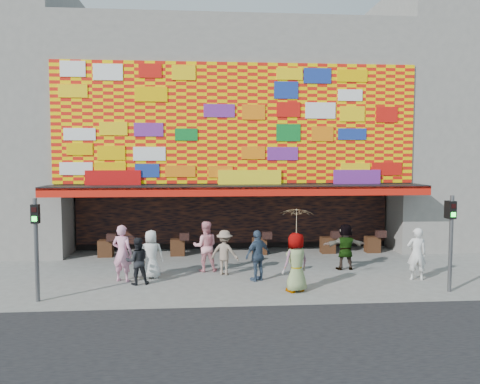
{
  "coord_description": "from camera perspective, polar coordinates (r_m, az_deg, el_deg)",
  "views": [
    {
      "loc": [
        -1.43,
        -15.19,
        4.15
      ],
      "look_at": [
        -0.05,
        2.0,
        2.89
      ],
      "focal_mm": 35.0,
      "sensor_mm": 36.0,
      "label": 1
    }
  ],
  "objects": [
    {
      "name": "ped_a",
      "position": [
        16.5,
        -10.77,
        -7.46
      ],
      "size": [
        0.85,
        0.58,
        1.68
      ],
      "primitive_type": "imported",
      "rotation": [
        0.0,
        0.0,
        3.2
      ],
      "color": "silver",
      "rests_on": "ground"
    },
    {
      "name": "signal_right",
      "position": [
        15.83,
        24.35,
        -4.5
      ],
      "size": [
        0.22,
        0.2,
        3.0
      ],
      "color": "#59595B",
      "rests_on": "ground"
    },
    {
      "name": "ped_i",
      "position": [
        17.23,
        -4.25,
        -6.62
      ],
      "size": [
        0.91,
        0.72,
        1.84
      ],
      "primitive_type": "imported",
      "rotation": [
        0.0,
        0.0,
        3.17
      ],
      "color": "pink",
      "rests_on": "ground"
    },
    {
      "name": "ground",
      "position": [
        15.81,
        0.77,
        -11.03
      ],
      "size": [
        90.0,
        90.0,
        0.0
      ],
      "primitive_type": "plane",
      "color": "slate",
      "rests_on": "ground"
    },
    {
      "name": "road_strip",
      "position": [
        9.73,
        4.59,
        -21.01
      ],
      "size": [
        30.0,
        8.0,
        0.02
      ],
      "primitive_type": "cube",
      "color": "black",
      "rests_on": "ground"
    },
    {
      "name": "ped_b",
      "position": [
        16.3,
        -14.16,
        -7.24
      ],
      "size": [
        0.81,
        0.65,
        1.91
      ],
      "primitive_type": "imported",
      "rotation": [
        0.0,
        0.0,
        2.82
      ],
      "color": "#EF9ABD",
      "rests_on": "ground"
    },
    {
      "name": "signal_left",
      "position": [
        14.67,
        -23.61,
        -5.14
      ],
      "size": [
        0.22,
        0.2,
        3.0
      ],
      "color": "#59595B",
      "rests_on": "ground"
    },
    {
      "name": "ped_c",
      "position": [
        15.83,
        -12.42,
        -8.22
      ],
      "size": [
        0.87,
        0.75,
        1.55
      ],
      "primitive_type": "imported",
      "rotation": [
        0.0,
        0.0,
        3.38
      ],
      "color": "black",
      "rests_on": "ground"
    },
    {
      "name": "ped_d",
      "position": [
        16.73,
        -1.89,
        -7.38
      ],
      "size": [
        1.17,
        0.92,
        1.59
      ],
      "primitive_type": "imported",
      "rotation": [
        0.0,
        0.0,
        2.77
      ],
      "color": "gray",
      "rests_on": "ground"
    },
    {
      "name": "ped_e",
      "position": [
        15.9,
        2.19,
        -7.74
      ],
      "size": [
        1.08,
        0.9,
        1.73
      ],
      "primitive_type": "imported",
      "rotation": [
        0.0,
        0.0,
        3.72
      ],
      "color": "#374860",
      "rests_on": "ground"
    },
    {
      "name": "ped_f",
      "position": [
        17.9,
        12.71,
        -6.49
      ],
      "size": [
        1.61,
        0.56,
        1.72
      ],
      "primitive_type": "imported",
      "rotation": [
        0.0,
        0.0,
        3.17
      ],
      "color": "gray",
      "rests_on": "ground"
    },
    {
      "name": "ped_g",
      "position": [
        14.73,
        6.84,
        -8.5
      ],
      "size": [
        1.07,
        0.93,
        1.84
      ],
      "primitive_type": "imported",
      "rotation": [
        0.0,
        0.0,
        3.61
      ],
      "color": "gray",
      "rests_on": "ground"
    },
    {
      "name": "parasol",
      "position": [
        14.51,
        6.88,
        -3.74
      ],
      "size": [
        1.33,
        1.34,
        1.86
      ],
      "color": "#FBD69E",
      "rests_on": "ground"
    },
    {
      "name": "ped_h",
      "position": [
        17.1,
        20.73,
        -7.06
      ],
      "size": [
        0.71,
        0.52,
        1.79
      ],
      "primitive_type": "imported",
      "rotation": [
        0.0,
        0.0,
        2.98
      ],
      "color": "silver",
      "rests_on": "ground"
    },
    {
      "name": "shop_building",
      "position": [
        23.43,
        -1.1,
        6.85
      ],
      "size": [
        15.2,
        9.4,
        10.0
      ],
      "color": "gray",
      "rests_on": "ground"
    }
  ]
}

